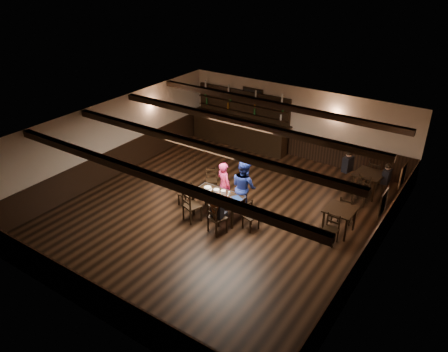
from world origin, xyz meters
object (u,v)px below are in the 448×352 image
Objects in this scene: woman_pink at (224,185)px; man_blue at (244,187)px; cake at (208,188)px; chair_near_right at (215,216)px; chair_near_left at (189,204)px; dining_table at (218,197)px; bar_counter at (240,128)px.

man_blue is (0.67, 0.07, 0.12)m from woman_pink.
chair_near_right is at bearing -44.71° from cake.
chair_near_left reaches higher than cake.
chair_near_right is 1.48m from woman_pink.
woman_pink reaches higher than dining_table.
dining_table is 0.35× the size of bar_counter.
dining_table is 1.56× the size of chair_near_left.
bar_counter is (-1.91, 4.85, -0.06)m from cake.
cake is (-0.24, -0.50, 0.04)m from woman_pink.
woman_pink is at bearing 28.76° from man_blue.
woman_pink is at bearing 74.14° from chair_near_left.
chair_near_left is at bearing -72.19° from bar_counter.
woman_pink is 0.35× the size of bar_counter.
dining_table is 0.88× the size of man_blue.
woman_pink is 0.69m from man_blue.
dining_table is 0.82m from man_blue.
chair_near_left is (-0.53, -0.69, -0.09)m from dining_table.
chair_near_right is 3.67× the size of cake.
woman_pink is at bearing 107.73° from dining_table.
man_blue is 5.13m from bar_counter.
cake is at bearing 135.29° from chair_near_right.
chair_near_left is 5.88m from bar_counter.
chair_near_left is at bearing -98.70° from cake.
bar_counter is (-1.80, 5.60, 0.15)m from chair_near_left.
chair_near_left reaches higher than chair_near_right.
man_blue is (0.49, 0.62, 0.20)m from dining_table.
woman_pink is (0.36, 1.25, 0.17)m from chair_near_left.
man_blue is at bearing 52.04° from chair_near_left.
chair_near_right is 1.44m from man_blue.
cake is (-0.91, -0.57, -0.07)m from man_blue.
dining_table is 5.80× the size of cake.
man_blue is at bearing -56.57° from bar_counter.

